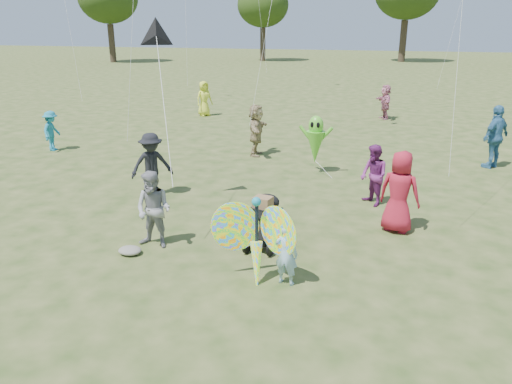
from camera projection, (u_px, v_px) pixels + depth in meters
The scene contains 16 objects.
ground at pixel (243, 277), 8.87m from camera, with size 160.00×160.00×0.00m, color #51592B.
child_girl at pixel (286, 254), 8.49m from camera, with size 0.41×0.27×1.12m, color #95BED3.
adult_man at pixel (154, 210), 9.87m from camera, with size 0.76×0.59×1.57m, color gray.
grey_bag at pixel (130, 250), 9.75m from camera, with size 0.46×0.38×0.15m, color gray.
crowd_a at pixel (399, 192), 10.59m from camera, with size 0.87×0.57×1.78m, color #A81A2E.
crowd_b at pixel (152, 165), 12.84m from camera, with size 1.07×0.62×1.66m, color black.
crowd_c at pixel (495, 137), 15.32m from camera, with size 1.15×0.48×1.96m, color teal.
crowd_d at pixel (256, 130), 16.83m from camera, with size 1.61×0.51×1.74m, color tan.
crowd_e at pixel (374, 175), 12.19m from camera, with size 0.74×0.57×1.51m, color #792870.
crowd_g at pixel (204, 99), 24.09m from camera, with size 0.81×0.53×1.67m, color yellow.
crowd_i at pixel (52, 131), 17.51m from camera, with size 0.91×0.52×1.40m, color teal.
crowd_j at pixel (385, 102), 23.31m from camera, with size 1.48×0.47×1.60m, color #BE6C86.
jogging_stroller at pixel (264, 218), 9.92m from camera, with size 0.62×1.10×1.09m.
butterfly_kite at pixel (256, 240), 8.54m from camera, with size 1.74×0.75×1.73m.
delta_kite_rig at pixel (156, 37), 11.08m from camera, with size 1.71×2.47×3.18m.
alien_kite at pixel (315, 142), 14.74m from camera, with size 1.12×0.69×1.74m.
Camera 1 is at (2.42, -7.53, 4.29)m, focal length 35.00 mm.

